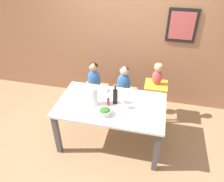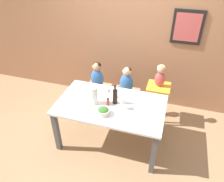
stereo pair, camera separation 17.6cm
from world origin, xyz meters
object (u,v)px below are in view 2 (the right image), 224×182
object	(u,v)px
person_baby_right	(161,74)
wine_bottle	(115,96)
person_child_center	(127,80)
paper_towel_roll	(94,95)
chair_far_center	(126,96)
salad_bowl_large	(103,111)
chair_far_left	(98,91)
chair_right_highchair	(158,93)
dinner_plate_front_left	(73,104)
person_child_left	(97,75)
dinner_plate_back_left	(93,91)
wine_glass_far	(108,90)
wine_glass_near	(122,102)

from	to	relation	value
person_baby_right	wine_bottle	xyz separation A→B (m)	(-0.55, -0.68, -0.07)
person_child_center	paper_towel_roll	size ratio (longest dim) A/B	1.88
wine_bottle	paper_towel_roll	distance (m)	0.30
chair_far_center	salad_bowl_large	bearing A→B (deg)	-94.97
person_child_center	chair_far_left	bearing A→B (deg)	-179.88
chair_far_center	person_child_center	world-z (taller)	person_child_center
chair_right_highchair	dinner_plate_front_left	bearing A→B (deg)	-140.92
chair_far_left	person_child_left	xyz separation A→B (m)	(0.00, 0.00, 0.33)
person_child_left	person_child_center	size ratio (longest dim) A/B	1.00
chair_far_left	dinner_plate_back_left	world-z (taller)	dinner_plate_back_left
paper_towel_roll	dinner_plate_back_left	world-z (taller)	paper_towel_roll
chair_far_center	person_child_left	xyz separation A→B (m)	(-0.53, 0.00, 0.33)
chair_far_center	dinner_plate_front_left	size ratio (longest dim) A/B	2.24
wine_glass_far	wine_bottle	bearing A→B (deg)	-38.89
chair_far_left	person_child_center	size ratio (longest dim) A/B	0.91
person_baby_right	dinner_plate_back_left	world-z (taller)	person_baby_right
wine_bottle	dinner_plate_back_left	xyz separation A→B (m)	(-0.41, 0.19, -0.11)
chair_far_left	paper_towel_roll	world-z (taller)	paper_towel_roll
person_baby_right	chair_right_highchair	bearing A→B (deg)	-90.00
person_baby_right	paper_towel_roll	distance (m)	1.14
dinner_plate_back_left	person_child_center	bearing A→B (deg)	50.09
chair_right_highchair	wine_glass_far	xyz separation A→B (m)	(-0.69, -0.57, 0.29)
wine_bottle	wine_glass_near	xyz separation A→B (m)	(0.13, -0.09, -0.00)
chair_far_center	paper_towel_roll	bearing A→B (deg)	-110.38
person_child_center	wine_glass_near	world-z (taller)	person_child_center
wine_glass_near	person_baby_right	bearing A→B (deg)	61.85
wine_bottle	person_child_left	bearing A→B (deg)	127.62
chair_right_highchair	paper_towel_roll	world-z (taller)	paper_towel_roll
chair_far_center	wine_glass_near	distance (m)	0.91
salad_bowl_large	dinner_plate_front_left	world-z (taller)	salad_bowl_large
wine_glass_far	salad_bowl_large	bearing A→B (deg)	-81.42
person_child_left	dinner_plate_front_left	size ratio (longest dim) A/B	2.46
wine_bottle	dinner_plate_back_left	distance (m)	0.46
wine_glass_near	salad_bowl_large	xyz separation A→B (m)	(-0.21, -0.19, -0.07)
chair_right_highchair	dinner_plate_front_left	world-z (taller)	dinner_plate_front_left
person_child_center	salad_bowl_large	bearing A→B (deg)	-94.96
salad_bowl_large	dinner_plate_back_left	distance (m)	0.58
paper_towel_roll	person_baby_right	bearing A→B (deg)	43.09
wine_bottle	dinner_plate_front_left	bearing A→B (deg)	-159.02
chair_far_left	wine_glass_near	distance (m)	1.12
wine_glass_near	salad_bowl_large	size ratio (longest dim) A/B	0.96
person_child_center	wine_glass_near	xyz separation A→B (m)	(0.13, -0.78, 0.13)
paper_towel_roll	chair_far_left	bearing A→B (deg)	107.35
wine_glass_far	salad_bowl_large	xyz separation A→B (m)	(0.06, -0.40, -0.07)
wine_bottle	paper_towel_roll	bearing A→B (deg)	-161.73
dinner_plate_back_left	salad_bowl_large	bearing A→B (deg)	-55.23
chair_right_highchair	wine_bottle	distance (m)	0.92
chair_right_highchair	person_child_left	bearing A→B (deg)	179.94
wine_glass_near	dinner_plate_back_left	bearing A→B (deg)	152.24
chair_far_left	wine_bottle	bearing A→B (deg)	-52.33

